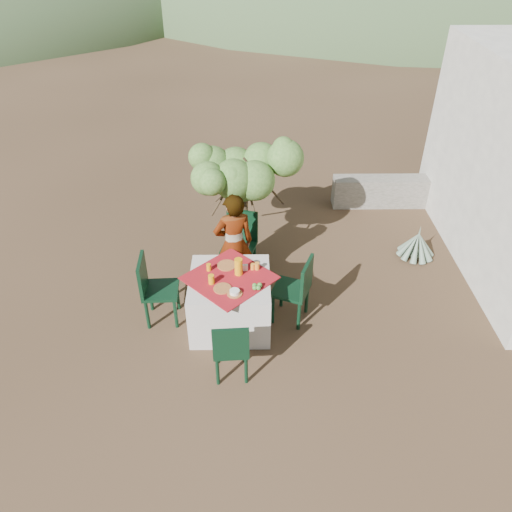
{
  "coord_description": "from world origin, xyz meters",
  "views": [
    {
      "loc": [
        0.8,
        -4.7,
        4.63
      ],
      "look_at": [
        0.86,
        0.65,
        0.8
      ],
      "focal_mm": 35.0,
      "sensor_mm": 36.0,
      "label": 1
    }
  ],
  "objects_px": {
    "table": "(230,301)",
    "chair_far": "(240,241)",
    "chair_near": "(231,348)",
    "juice_pitcher": "(239,267)",
    "chair_right": "(297,288)",
    "agave": "(417,245)",
    "person": "(234,244)",
    "chair_left": "(154,287)",
    "shrub_tree": "(248,177)"
  },
  "relations": [
    {
      "from": "chair_far",
      "to": "chair_near",
      "type": "height_order",
      "value": "chair_far"
    },
    {
      "from": "person",
      "to": "agave",
      "type": "height_order",
      "value": "person"
    },
    {
      "from": "table",
      "to": "chair_near",
      "type": "height_order",
      "value": "chair_near"
    },
    {
      "from": "chair_far",
      "to": "juice_pitcher",
      "type": "relative_size",
      "value": 4.39
    },
    {
      "from": "chair_far",
      "to": "chair_right",
      "type": "height_order",
      "value": "chair_far"
    },
    {
      "from": "agave",
      "to": "chair_left",
      "type": "bearing_deg",
      "value": -159.99
    },
    {
      "from": "juice_pitcher",
      "to": "table",
      "type": "bearing_deg",
      "value": -148.08
    },
    {
      "from": "shrub_tree",
      "to": "chair_far",
      "type": "bearing_deg",
      "value": -104.16
    },
    {
      "from": "juice_pitcher",
      "to": "chair_right",
      "type": "bearing_deg",
      "value": -0.68
    },
    {
      "from": "table",
      "to": "person",
      "type": "distance_m",
      "value": 0.83
    },
    {
      "from": "table",
      "to": "shrub_tree",
      "type": "distance_m",
      "value": 1.88
    },
    {
      "from": "person",
      "to": "juice_pitcher",
      "type": "height_order",
      "value": "person"
    },
    {
      "from": "chair_near",
      "to": "chair_left",
      "type": "relative_size",
      "value": 0.9
    },
    {
      "from": "chair_near",
      "to": "juice_pitcher",
      "type": "bearing_deg",
      "value": -97.56
    },
    {
      "from": "chair_near",
      "to": "agave",
      "type": "xyz_separation_m",
      "value": [
        2.84,
        2.45,
        -0.28
      ]
    },
    {
      "from": "chair_far",
      "to": "person",
      "type": "height_order",
      "value": "person"
    },
    {
      "from": "chair_far",
      "to": "juice_pitcher",
      "type": "height_order",
      "value": "chair_far"
    },
    {
      "from": "table",
      "to": "chair_right",
      "type": "bearing_deg",
      "value": 4.18
    },
    {
      "from": "chair_far",
      "to": "shrub_tree",
      "type": "relative_size",
      "value": 0.58
    },
    {
      "from": "chair_far",
      "to": "chair_right",
      "type": "distance_m",
      "value": 1.31
    },
    {
      "from": "chair_right",
      "to": "juice_pitcher",
      "type": "distance_m",
      "value": 0.82
    },
    {
      "from": "chair_far",
      "to": "juice_pitcher",
      "type": "distance_m",
      "value": 1.11
    },
    {
      "from": "chair_near",
      "to": "shrub_tree",
      "type": "xyz_separation_m",
      "value": [
        0.19,
        2.53,
        0.87
      ]
    },
    {
      "from": "chair_right",
      "to": "chair_left",
      "type": "bearing_deg",
      "value": -69.21
    },
    {
      "from": "juice_pitcher",
      "to": "chair_far",
      "type": "bearing_deg",
      "value": 89.96
    },
    {
      "from": "chair_right",
      "to": "person",
      "type": "distance_m",
      "value": 1.09
    },
    {
      "from": "chair_left",
      "to": "shrub_tree",
      "type": "height_order",
      "value": "shrub_tree"
    },
    {
      "from": "chair_right",
      "to": "table",
      "type": "bearing_deg",
      "value": -64.25
    },
    {
      "from": "chair_left",
      "to": "agave",
      "type": "bearing_deg",
      "value": -72.57
    },
    {
      "from": "table",
      "to": "chair_far",
      "type": "distance_m",
      "value": 1.15
    },
    {
      "from": "agave",
      "to": "chair_near",
      "type": "bearing_deg",
      "value": -139.24
    },
    {
      "from": "agave",
      "to": "juice_pitcher",
      "type": "distance_m",
      "value": 3.18
    },
    {
      "from": "person",
      "to": "shrub_tree",
      "type": "xyz_separation_m",
      "value": [
        0.19,
        0.84,
        0.59
      ]
    },
    {
      "from": "agave",
      "to": "chair_far",
      "type": "bearing_deg",
      "value": -172.43
    },
    {
      "from": "chair_far",
      "to": "table",
      "type": "bearing_deg",
      "value": -80.85
    },
    {
      "from": "shrub_tree",
      "to": "agave",
      "type": "height_order",
      "value": "shrub_tree"
    },
    {
      "from": "chair_near",
      "to": "chair_left",
      "type": "xyz_separation_m",
      "value": [
        -1.03,
        1.04,
        0.06
      ]
    },
    {
      "from": "chair_near",
      "to": "chair_left",
      "type": "distance_m",
      "value": 1.46
    },
    {
      "from": "shrub_tree",
      "to": "agave",
      "type": "distance_m",
      "value": 2.89
    },
    {
      "from": "table",
      "to": "chair_left",
      "type": "xyz_separation_m",
      "value": [
        -0.99,
        0.09,
        0.17
      ]
    },
    {
      "from": "table",
      "to": "chair_far",
      "type": "xyz_separation_m",
      "value": [
        0.12,
        1.13,
        0.18
      ]
    },
    {
      "from": "table",
      "to": "person",
      "type": "height_order",
      "value": "person"
    },
    {
      "from": "juice_pitcher",
      "to": "agave",
      "type": "bearing_deg",
      "value": 27.29
    },
    {
      "from": "chair_left",
      "to": "agave",
      "type": "distance_m",
      "value": 4.14
    },
    {
      "from": "agave",
      "to": "shrub_tree",
      "type": "bearing_deg",
      "value": 178.22
    },
    {
      "from": "chair_right",
      "to": "agave",
      "type": "bearing_deg",
      "value": 147.06
    },
    {
      "from": "chair_right",
      "to": "juice_pitcher",
      "type": "relative_size",
      "value": 4.24
    },
    {
      "from": "agave",
      "to": "table",
      "type": "bearing_deg",
      "value": -152.51
    },
    {
      "from": "chair_far",
      "to": "agave",
      "type": "distance_m",
      "value": 2.81
    },
    {
      "from": "person",
      "to": "chair_near",
      "type": "bearing_deg",
      "value": 73.85
    }
  ]
}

